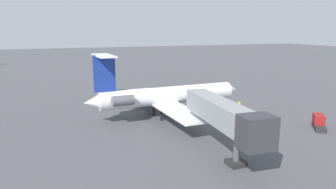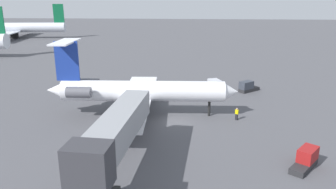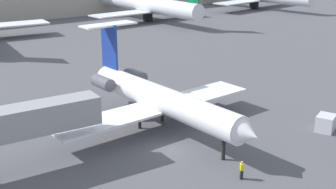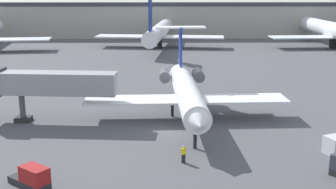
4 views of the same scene
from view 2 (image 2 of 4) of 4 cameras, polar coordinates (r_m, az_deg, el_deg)
The scene contains 8 objects.
ground_plane at distance 44.66m, azimuth 1.12°, elevation -4.59°, with size 400.00×400.00×0.10m, color #4C4C51.
regional_jet at distance 45.73m, azimuth -5.39°, elevation 0.71°, with size 24.71×26.66×10.38m.
jet_bridge at distance 29.20m, azimuth -9.35°, elevation -6.77°, with size 16.26×4.10×6.36m.
ground_crew_marshaller at distance 45.56m, azimuth 11.81°, elevation -3.29°, with size 0.44×0.48×1.69m.
baggage_tug_lead at distance 59.33m, azimuth 13.59°, elevation 1.27°, with size 3.61×3.98×1.90m.
baggage_tug_trailing at distance 35.52m, azimuth 22.76°, elevation -10.29°, with size 4.02×3.56×1.90m.
cargo_container_uld at distance 59.66m, azimuth 8.02°, elevation 1.73°, with size 2.78×2.51×1.78m.
parked_airliner_east_end at distance 143.91m, azimuth -25.08°, elevation 10.42°, with size 33.81×39.83×13.07m.
Camera 2 is at (-41.54, -2.12, 16.21)m, focal length 35.24 mm.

